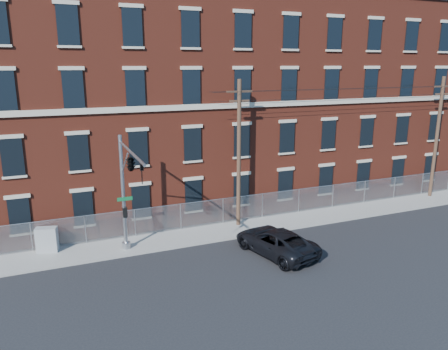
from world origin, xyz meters
name	(u,v)px	position (x,y,z in m)	size (l,w,h in m)	color
ground	(247,264)	(0.00, 0.00, 0.00)	(140.00, 140.00, 0.00)	black
sidewalk	(359,210)	(12.00, 5.00, 0.06)	(65.00, 3.00, 0.12)	gray
mill_building	(301,97)	(12.00, 13.93, 8.15)	(55.30, 14.32, 16.30)	maroon
chain_link_fence	(349,193)	(12.00, 6.30, 1.06)	(59.06, 0.06, 1.85)	#A5A8AD
traffic_signal_mast	(129,173)	(-6.00, 2.18, 5.39)	(0.90, 6.75, 7.00)	#9EA0A5
utility_pole_near	(239,152)	(2.00, 5.60, 5.34)	(1.80, 0.28, 10.00)	#493124
utility_pole_mid	(437,135)	(20.00, 5.60, 5.34)	(1.80, 0.28, 10.00)	#493124
overhead_wires	(443,89)	(20.00, 5.60, 9.12)	(40.00, 0.62, 0.62)	black
pickup_truck	(276,241)	(2.18, 0.59, 0.77)	(2.56, 5.56, 1.54)	black
utility_cabinet	(47,240)	(-10.44, 5.83, 0.88)	(1.21, 0.61, 1.52)	#919497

